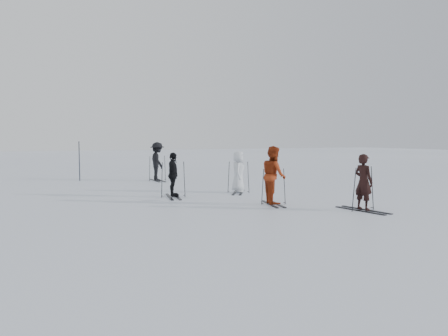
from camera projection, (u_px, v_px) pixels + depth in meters
The scene contains 12 objects.
ground at pixel (236, 199), 15.02m from camera, with size 120.00×120.00×0.00m, color silver.
skier_near_dark at pixel (363, 183), 12.52m from camera, with size 0.59×0.39×1.61m, color black.
skier_red at pixel (274, 176), 13.69m from camera, with size 0.88×0.69×1.82m, color maroon.
skier_grey at pixel (238, 172), 16.65m from camera, with size 0.76×0.49×1.55m, color silver.
skier_uphill_left at pixel (173, 175), 15.38m from camera, with size 0.91×0.38×1.55m, color black.
skier_uphill_far at pixel (157, 162), 21.25m from camera, with size 1.20×0.69×1.85m, color black.
skis_near_dark at pixel (363, 188), 12.53m from camera, with size 0.95×1.79×1.31m, color black, non-canonical shape.
skis_red at pixel (274, 186), 13.71m from camera, with size 0.85×1.60×1.17m, color black, non-canonical shape.
skis_grey at pixel (238, 177), 16.66m from camera, with size 0.90×1.69×1.23m, color black, non-canonical shape.
skis_uphill_left at pixel (173, 179), 15.39m from camera, with size 0.94×1.77×1.29m, color black, non-canonical shape.
skis_uphill_far at pixel (157, 168), 21.27m from camera, with size 0.91×1.72×1.25m, color black, non-canonical shape.
piste_marker at pixel (79, 161), 21.22m from camera, with size 0.04×0.04×1.92m, color black.
Camera 1 is at (-6.51, -13.41, 2.11)m, focal length 35.00 mm.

